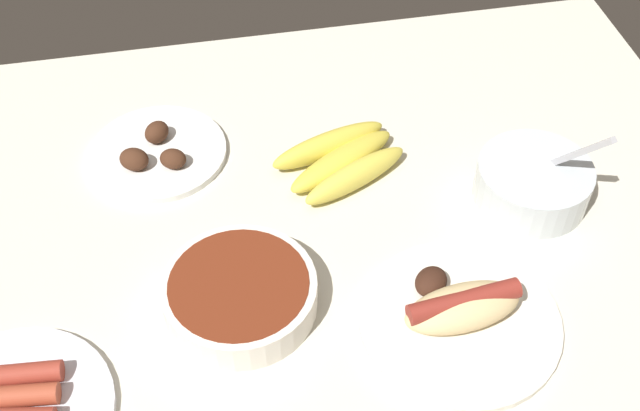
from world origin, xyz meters
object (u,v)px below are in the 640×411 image
object	(u,v)px
plate_grilled_meat	(157,152)
bowl_chili	(240,293)
bowl_coleslaw	(533,181)
banana_bunch	(341,160)
plate_hotdog_assembled	(460,313)

from	to	relation	value
plate_grilled_meat	bowl_chili	xyz separation A→B (cm)	(8.23, -27.52, 1.48)
bowl_coleslaw	banana_bunch	bearing A→B (deg)	156.74
bowl_chili	banana_bunch	world-z (taller)	bowl_chili
bowl_coleslaw	plate_hotdog_assembled	size ratio (longest dim) A/B	0.65
bowl_coleslaw	bowl_chili	size ratio (longest dim) A/B	0.85
banana_bunch	plate_hotdog_assembled	bearing A→B (deg)	-73.82
plate_grilled_meat	bowl_coleslaw	world-z (taller)	bowl_coleslaw
plate_grilled_meat	banana_bunch	bearing A→B (deg)	-16.53
banana_bunch	bowl_chili	bearing A→B (deg)	-129.12
bowl_chili	plate_hotdog_assembled	xyz separation A→B (cm)	(24.39, -7.25, -0.58)
bowl_chili	banana_bunch	xyz separation A→B (cm)	(16.43, 20.20, -0.62)
bowl_coleslaw	banana_bunch	xyz separation A→B (cm)	(-23.42, 10.07, -1.30)
plate_grilled_meat	plate_hotdog_assembled	xyz separation A→B (cm)	(32.62, -34.77, 0.90)
plate_grilled_meat	plate_hotdog_assembled	distance (cm)	47.68
plate_grilled_meat	banana_bunch	xyz separation A→B (cm)	(24.66, -7.32, 0.86)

